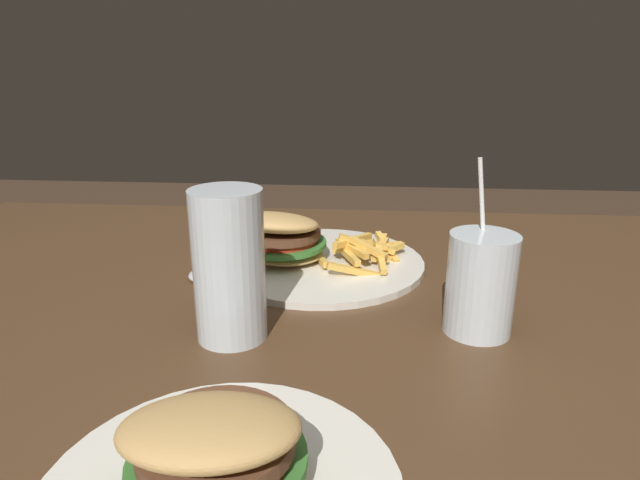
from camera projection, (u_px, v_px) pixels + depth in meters
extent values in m
cube|color=#4C331E|center=(404.00, 347.00, 0.61)|extent=(1.69, 1.07, 0.03)
cylinder|color=#392616|center=(46.00, 371.00, 1.23)|extent=(0.08, 0.08, 0.70)
cylinder|color=silver|center=(320.00, 263.00, 0.82)|extent=(0.31, 0.31, 0.01)
ellipsoid|color=tan|center=(281.00, 252.00, 0.82)|extent=(0.16, 0.14, 0.02)
cylinder|color=#38752D|center=(281.00, 243.00, 0.81)|extent=(0.18, 0.18, 0.01)
cylinder|color=red|center=(281.00, 238.00, 0.81)|extent=(0.14, 0.14, 0.01)
cylinder|color=brown|center=(281.00, 232.00, 0.81)|extent=(0.15, 0.15, 0.01)
ellipsoid|color=tan|center=(275.00, 222.00, 0.78)|extent=(0.16, 0.15, 0.04)
cube|color=gold|center=(352.00, 248.00, 0.80)|extent=(0.05, 0.07, 0.01)
cube|color=gold|center=(358.00, 271.00, 0.75)|extent=(0.09, 0.03, 0.03)
cube|color=gold|center=(353.00, 240.00, 0.82)|extent=(0.06, 0.08, 0.01)
cube|color=gold|center=(358.00, 242.00, 0.83)|extent=(0.04, 0.06, 0.02)
cube|color=gold|center=(320.00, 258.00, 0.81)|extent=(0.03, 0.08, 0.02)
cube|color=gold|center=(381.00, 247.00, 0.84)|extent=(0.02, 0.08, 0.02)
cube|color=gold|center=(387.00, 247.00, 0.84)|extent=(0.04, 0.08, 0.03)
cube|color=gold|center=(367.00, 244.00, 0.81)|extent=(0.09, 0.02, 0.03)
cube|color=gold|center=(390.00, 250.00, 0.82)|extent=(0.05, 0.04, 0.01)
cube|color=gold|center=(382.00, 251.00, 0.82)|extent=(0.02, 0.09, 0.01)
cube|color=gold|center=(368.00, 248.00, 0.78)|extent=(0.06, 0.04, 0.03)
cube|color=gold|center=(350.00, 257.00, 0.78)|extent=(0.03, 0.07, 0.01)
cube|color=gold|center=(371.00, 250.00, 0.83)|extent=(0.07, 0.04, 0.03)
cube|color=gold|center=(380.00, 249.00, 0.81)|extent=(0.03, 0.07, 0.02)
cube|color=gold|center=(381.00, 259.00, 0.78)|extent=(0.02, 0.07, 0.02)
cube|color=gold|center=(364.00, 246.00, 0.80)|extent=(0.07, 0.01, 0.01)
cube|color=gold|center=(362.00, 248.00, 0.81)|extent=(0.02, 0.08, 0.02)
cube|color=gold|center=(354.00, 246.00, 0.81)|extent=(0.07, 0.03, 0.03)
cube|color=gold|center=(379.00, 246.00, 0.84)|extent=(0.07, 0.02, 0.01)
cylinder|color=silver|center=(229.00, 266.00, 0.58)|extent=(0.08, 0.08, 0.17)
cylinder|color=gold|center=(230.00, 280.00, 0.59)|extent=(0.07, 0.07, 0.14)
cylinder|color=silver|center=(480.00, 284.00, 0.60)|extent=(0.08, 0.08, 0.12)
cylinder|color=orange|center=(479.00, 295.00, 0.61)|extent=(0.07, 0.07, 0.09)
cylinder|color=white|center=(484.00, 244.00, 0.61)|extent=(0.03, 0.01, 0.20)
ellipsoid|color=silver|center=(202.00, 276.00, 0.76)|extent=(0.05, 0.06, 0.01)
cube|color=silver|center=(197.00, 262.00, 0.83)|extent=(0.05, 0.10, 0.00)
ellipsoid|color=tan|center=(219.00, 476.00, 0.37)|extent=(0.13, 0.11, 0.02)
cylinder|color=#38752D|center=(218.00, 459.00, 0.37)|extent=(0.13, 0.13, 0.01)
cylinder|color=red|center=(217.00, 451.00, 0.37)|extent=(0.11, 0.11, 0.01)
cylinder|color=brown|center=(216.00, 439.00, 0.36)|extent=(0.12, 0.12, 0.01)
ellipsoid|color=tan|center=(210.00, 429.00, 0.34)|extent=(0.13, 0.11, 0.04)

